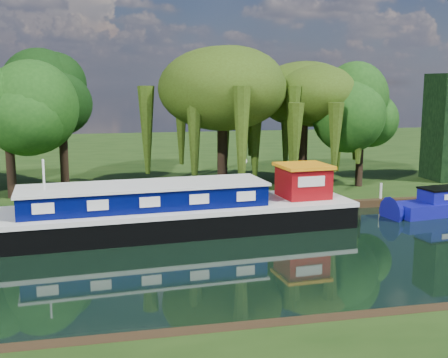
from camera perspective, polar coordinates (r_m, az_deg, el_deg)
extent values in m
plane|color=black|center=(26.45, 6.72, -7.40)|extent=(120.00, 120.00, 0.00)
cube|color=black|center=(58.94, -4.14, 2.38)|extent=(120.00, 52.00, 0.45)
cube|color=black|center=(29.83, -5.86, -4.40)|extent=(20.41, 5.98, 1.34)
cube|color=silver|center=(29.64, -5.89, -2.94)|extent=(20.52, 6.08, 0.25)
cube|color=#020843|center=(29.32, -8.06, -1.79)|extent=(12.69, 4.15, 1.06)
cube|color=silver|center=(29.21, -8.09, -0.64)|extent=(12.93, 4.39, 0.13)
cube|color=maroon|center=(31.82, 8.05, -0.32)|extent=(2.64, 2.64, 1.68)
cube|color=orange|center=(31.67, 8.09, 1.33)|extent=(2.94, 2.94, 0.18)
cylinder|color=silver|center=(28.87, -17.79, -0.71)|extent=(0.11, 0.11, 2.68)
imported|color=maroon|center=(29.90, -14.98, -5.65)|extent=(3.49, 2.57, 0.70)
cylinder|color=black|center=(39.03, -0.17, 3.10)|extent=(0.72, 0.72, 5.59)
ellipsoid|color=#2D3F0D|center=(38.77, -0.17, 9.03)|extent=(7.80, 7.80, 5.04)
cylinder|color=black|center=(40.81, 7.97, 2.74)|extent=(0.68, 0.68, 4.80)
ellipsoid|color=#2D3F0D|center=(40.54, 8.09, 7.61)|extent=(6.55, 6.55, 4.24)
cylinder|color=black|center=(38.25, -20.94, 2.94)|extent=(0.62, 0.62, 6.42)
ellipsoid|color=#153F0F|center=(38.05, -21.18, 6.86)|extent=(5.25, 5.25, 5.25)
cylinder|color=black|center=(42.53, -16.03, 4.07)|extent=(0.63, 0.63, 6.77)
ellipsoid|color=black|center=(42.37, -16.21, 7.79)|extent=(5.41, 5.41, 5.41)
cylinder|color=black|center=(41.07, 13.66, 3.26)|extent=(0.54, 0.54, 5.74)
ellipsoid|color=#153F0F|center=(40.88, 13.79, 6.53)|extent=(4.59, 4.59, 4.59)
cylinder|color=silver|center=(36.02, 2.07, -0.19)|extent=(0.10, 0.10, 2.20)
sphere|color=white|center=(35.82, 2.08, 1.82)|extent=(0.36, 0.36, 0.36)
cylinder|color=silver|center=(33.00, -14.95, -2.51)|extent=(0.16, 0.16, 1.00)
cylinder|color=silver|center=(33.25, -4.56, -2.11)|extent=(0.16, 0.16, 1.00)
cylinder|color=silver|center=(34.88, 6.91, -1.59)|extent=(0.16, 0.16, 1.00)
cylinder|color=silver|center=(37.27, 15.65, -1.16)|extent=(0.16, 0.16, 1.00)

